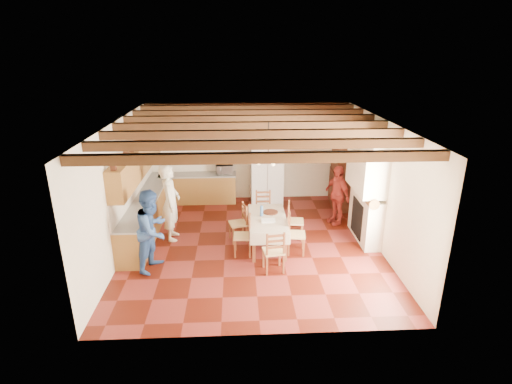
% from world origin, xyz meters
% --- Properties ---
extents(floor, '(6.00, 6.50, 0.02)m').
position_xyz_m(floor, '(0.00, 0.00, -0.01)').
color(floor, '#481208').
rests_on(floor, ground).
extents(ceiling, '(6.00, 6.50, 0.02)m').
position_xyz_m(ceiling, '(0.00, 0.00, 3.01)').
color(ceiling, silver).
rests_on(ceiling, ground).
extents(wall_back, '(6.00, 0.02, 3.00)m').
position_xyz_m(wall_back, '(0.00, 3.26, 1.50)').
color(wall_back, '#F6EACE').
rests_on(wall_back, ground).
extents(wall_front, '(6.00, 0.02, 3.00)m').
position_xyz_m(wall_front, '(0.00, -3.26, 1.50)').
color(wall_front, '#F6EACE').
rests_on(wall_front, ground).
extents(wall_left, '(0.02, 6.50, 3.00)m').
position_xyz_m(wall_left, '(-3.01, 0.00, 1.50)').
color(wall_left, '#F6EACE').
rests_on(wall_left, ground).
extents(wall_right, '(0.02, 6.50, 3.00)m').
position_xyz_m(wall_right, '(3.01, 0.00, 1.50)').
color(wall_right, '#F6EACE').
rests_on(wall_right, ground).
extents(ceiling_beams, '(6.00, 6.30, 0.16)m').
position_xyz_m(ceiling_beams, '(0.00, 0.00, 2.91)').
color(ceiling_beams, '#3C2512').
rests_on(ceiling_beams, ground).
extents(lower_cabinets_left, '(0.60, 4.30, 0.86)m').
position_xyz_m(lower_cabinets_left, '(-2.70, 1.05, 0.43)').
color(lower_cabinets_left, brown).
rests_on(lower_cabinets_left, ground).
extents(lower_cabinets_back, '(2.30, 0.60, 0.86)m').
position_xyz_m(lower_cabinets_back, '(-1.55, 2.95, 0.43)').
color(lower_cabinets_back, brown).
rests_on(lower_cabinets_back, ground).
extents(countertop_left, '(0.62, 4.30, 0.04)m').
position_xyz_m(countertop_left, '(-2.70, 1.05, 0.88)').
color(countertop_left, slate).
rests_on(countertop_left, lower_cabinets_left).
extents(countertop_back, '(2.34, 0.62, 0.04)m').
position_xyz_m(countertop_back, '(-1.55, 2.95, 0.88)').
color(countertop_back, slate).
rests_on(countertop_back, lower_cabinets_back).
extents(backsplash_left, '(0.03, 4.30, 0.60)m').
position_xyz_m(backsplash_left, '(-2.98, 1.05, 1.20)').
color(backsplash_left, white).
rests_on(backsplash_left, ground).
extents(backsplash_back, '(2.30, 0.03, 0.60)m').
position_xyz_m(backsplash_back, '(-1.55, 3.23, 1.20)').
color(backsplash_back, white).
rests_on(backsplash_back, ground).
extents(upper_cabinets, '(0.35, 4.20, 0.70)m').
position_xyz_m(upper_cabinets, '(-2.83, 1.05, 1.85)').
color(upper_cabinets, brown).
rests_on(upper_cabinets, ground).
extents(fireplace, '(0.56, 1.60, 2.80)m').
position_xyz_m(fireplace, '(2.72, 0.20, 1.40)').
color(fireplace, beige).
rests_on(fireplace, ground).
extents(wall_picture, '(0.34, 0.03, 0.42)m').
position_xyz_m(wall_picture, '(1.55, 3.23, 1.85)').
color(wall_picture, black).
rests_on(wall_picture, ground).
extents(refrigerator, '(0.96, 0.79, 1.89)m').
position_xyz_m(refrigerator, '(0.55, 2.81, 0.95)').
color(refrigerator, white).
rests_on(refrigerator, floor).
extents(hutch, '(0.66, 1.35, 2.38)m').
position_xyz_m(hutch, '(2.75, 2.44, 1.19)').
color(hutch, '#3D1C0F').
rests_on(hutch, floor).
extents(dining_table, '(0.88, 1.71, 0.75)m').
position_xyz_m(dining_table, '(0.36, -0.08, 0.66)').
color(dining_table, silver).
rests_on(dining_table, floor).
extents(chandelier, '(0.47, 0.47, 0.03)m').
position_xyz_m(chandelier, '(0.36, -0.08, 2.25)').
color(chandelier, black).
rests_on(chandelier, ground).
extents(chair_left_near, '(0.42, 0.44, 0.96)m').
position_xyz_m(chair_left_near, '(-0.25, -0.47, 0.48)').
color(chair_left_near, brown).
rests_on(chair_left_near, floor).
extents(chair_left_far, '(0.49, 0.51, 0.96)m').
position_xyz_m(chair_left_far, '(-0.34, 0.23, 0.48)').
color(chair_left_far, brown).
rests_on(chair_left_far, floor).
extents(chair_right_near, '(0.45, 0.47, 0.96)m').
position_xyz_m(chair_right_near, '(1.00, -0.45, 0.48)').
color(chair_right_near, brown).
rests_on(chair_right_near, floor).
extents(chair_right_far, '(0.45, 0.47, 0.96)m').
position_xyz_m(chair_right_far, '(1.08, 0.29, 0.48)').
color(chair_right_far, brown).
rests_on(chair_right_far, floor).
extents(chair_end_near, '(0.47, 0.46, 0.96)m').
position_xyz_m(chair_end_near, '(0.40, -1.22, 0.48)').
color(chair_end_near, brown).
rests_on(chair_end_near, floor).
extents(chair_end_far, '(0.43, 0.41, 0.96)m').
position_xyz_m(chair_end_far, '(0.33, 1.05, 0.48)').
color(chair_end_far, brown).
rests_on(chair_end_far, floor).
extents(person_man, '(0.49, 0.72, 1.92)m').
position_xyz_m(person_man, '(-1.98, 0.45, 0.96)').
color(person_man, white).
rests_on(person_man, floor).
extents(person_woman_blue, '(0.93, 1.05, 1.79)m').
position_xyz_m(person_woman_blue, '(-2.15, -0.97, 0.90)').
color(person_woman_blue, '#2D4F8E').
rests_on(person_woman_blue, floor).
extents(person_woman_red, '(0.74, 1.03, 1.62)m').
position_xyz_m(person_woman_red, '(2.31, 1.18, 0.81)').
color(person_woman_red, '#AC332B').
rests_on(person_woman_red, floor).
extents(microwave, '(0.54, 0.39, 0.28)m').
position_xyz_m(microwave, '(-0.72, 2.95, 1.04)').
color(microwave, silver).
rests_on(microwave, countertop_back).
extents(fridge_vase, '(0.31, 0.31, 0.30)m').
position_xyz_m(fridge_vase, '(0.61, 2.81, 2.04)').
color(fridge_vase, '#3D1C0F').
rests_on(fridge_vase, refrigerator).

